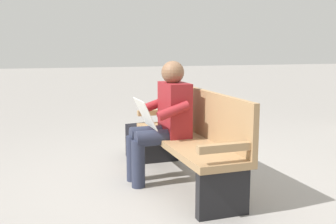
# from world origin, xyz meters

# --- Properties ---
(ground_plane) EXTENTS (40.00, 40.00, 0.00)m
(ground_plane) POSITION_xyz_m (0.00, 0.00, 0.00)
(ground_plane) COLOR gray
(bench_near) EXTENTS (1.83, 0.59, 0.90)m
(bench_near) POSITION_xyz_m (0.00, -0.07, 0.46)
(bench_near) COLOR #9E7A51
(bench_near) RESTS_ON ground
(person_seated) EXTENTS (0.59, 0.59, 1.18)m
(person_seated) POSITION_xyz_m (0.16, 0.17, 0.63)
(person_seated) COLOR maroon
(person_seated) RESTS_ON ground
(backpack) EXTENTS (0.34, 0.33, 0.39)m
(backpack) POSITION_xyz_m (1.08, 0.22, 0.19)
(backpack) COLOR black
(backpack) RESTS_ON ground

